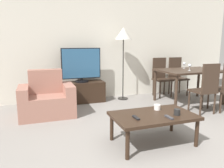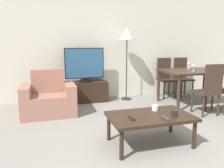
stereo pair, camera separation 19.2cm
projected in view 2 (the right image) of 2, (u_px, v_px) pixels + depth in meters
name	position (u px, v px, depth m)	size (l,w,h in m)	color
wall_back	(102.00, 42.00, 5.20)	(7.41, 0.06, 2.70)	silver
armchair	(49.00, 99.00, 4.07)	(0.97, 0.66, 0.84)	#9E6B5B
tv_stand	(85.00, 92.00, 5.00)	(1.00, 0.43, 0.46)	black
tv	(84.00, 65.00, 4.88)	(0.87, 0.31, 0.76)	black
coffee_table	(150.00, 118.00, 2.84)	(1.08, 0.66, 0.40)	black
dining_table	(194.00, 74.00, 4.74)	(1.35, 0.93, 0.75)	#38281E
dining_chair_near	(209.00, 88.00, 3.97)	(0.40, 0.40, 0.96)	#38281E
dining_chair_far	(182.00, 75.00, 5.57)	(0.40, 0.40, 0.96)	#38281E
dining_chair_far_left	(165.00, 76.00, 5.44)	(0.40, 0.40, 0.96)	#38281E
floor_lamp	(127.00, 36.00, 4.97)	(0.39, 0.39, 1.68)	black
remote_primary	(132.00, 118.00, 2.69)	(0.04, 0.15, 0.02)	black
remote_secondary	(165.00, 118.00, 2.68)	(0.04, 0.15, 0.02)	#38383D
cup_white_near	(174.00, 113.00, 2.78)	(0.08, 0.08, 0.08)	black
cup_colored_far	(155.00, 108.00, 3.02)	(0.09, 0.09, 0.07)	white
wine_glass_left	(194.00, 66.00, 4.54)	(0.07, 0.07, 0.15)	silver
wine_glass_center	(189.00, 64.00, 4.96)	(0.07, 0.07, 0.15)	silver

